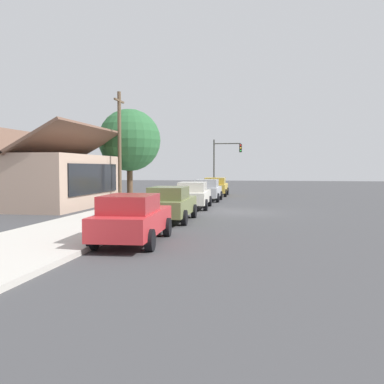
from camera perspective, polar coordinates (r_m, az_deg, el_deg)
ground_plane at (r=24.40m, az=5.90°, el=-2.62°), size 120.00×120.00×0.00m
sidewalk_curb at (r=25.38m, az=-6.83°, el=-2.22°), size 60.00×4.20×0.16m
car_cherry at (r=14.43m, az=-7.66°, el=-3.36°), size 4.72×2.11×1.59m
car_olive at (r=20.15m, az=-2.80°, el=-1.49°), size 4.72×2.02×1.59m
car_ivory at (r=26.57m, az=0.16°, el=-0.37°), size 4.81×2.12×1.59m
car_silver at (r=32.48m, az=1.97°, el=0.27°), size 4.34×2.04×1.59m
car_mustard at (r=38.51m, az=3.05°, el=0.72°), size 4.66×2.21×1.59m
storefront_building at (r=29.14m, az=-18.09°, el=1.65°), size 9.91×6.52×5.01m
shade_tree at (r=34.28m, az=-8.04°, el=6.60°), size 4.72×4.72×6.90m
traffic_light_main at (r=43.56m, az=4.23°, el=4.51°), size 0.37×2.79×5.20m
utility_pole_wooden at (r=30.19m, az=-9.31°, el=5.92°), size 1.80×0.24×7.50m
fire_hydrant_red at (r=26.95m, az=-2.75°, el=-1.00°), size 0.22×0.22×0.71m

